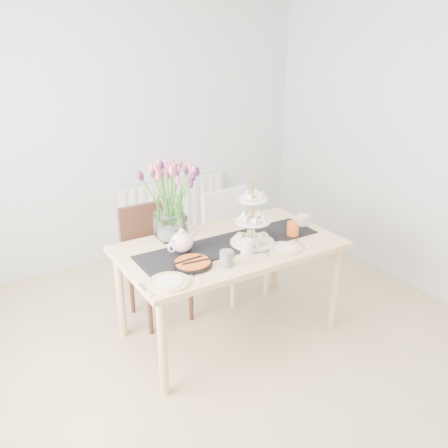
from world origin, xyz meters
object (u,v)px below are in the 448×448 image
cake_stand (253,227)px  cream_jug (303,220)px  radiator (173,208)px  chair_brown (154,253)px  mug_orange (293,229)px  dining_table (229,254)px  mug_white (247,246)px  teapot (182,242)px  plate_right (285,249)px  mug_grey (226,258)px  chair_white (232,234)px  tulip_vase (169,189)px  tart_tin (193,264)px  plate_left (169,282)px

cake_stand → cream_jug: 0.57m
radiator → cake_stand: (-0.20, -1.76, 0.44)m
chair_brown → mug_orange: 1.13m
dining_table → mug_white: mug_white is taller
teapot → plate_right: (0.65, -0.34, -0.07)m
mug_grey → mug_white: size_ratio=1.03×
teapot → cream_jug: teapot is taller
chair_white → tulip_vase: (-0.70, -0.23, 0.60)m
tart_tin → radiator: bearing=68.3°
radiator → dining_table: 1.73m
plate_right → cream_jug: bearing=35.1°
plate_left → plate_right: 0.92m
cake_stand → plate_left: cake_stand is taller
dining_table → radiator: bearing=78.4°
radiator → chair_brown: bearing=-122.3°
cream_jug → plate_right: cream_jug is taller
mug_white → radiator: bearing=111.1°
chair_white → tart_tin: 1.09m
chair_brown → tulip_vase: bearing=-78.7°
teapot → plate_right: teapot is taller
chair_white → plate_right: 0.88m
chair_brown → plate_left: 0.93m
cream_jug → radiator: bearing=113.2°
cake_stand → mug_white: bearing=-138.0°
teapot → chair_white: bearing=14.6°
radiator → chair_white: chair_white is taller
teapot → plate_right: 0.74m
cream_jug → tart_tin: (-1.09, -0.17, -0.03)m
tulip_vase → mug_white: size_ratio=6.69×
chair_brown → plate_right: size_ratio=3.90×
mug_grey → mug_white: mug_grey is taller
cake_stand → plate_right: (0.15, -0.20, -0.13)m
cake_stand → cream_jug: size_ratio=5.22×
radiator → mug_orange: 1.84m
cream_jug → mug_grey: 0.94m
dining_table → cake_stand: 0.27m
tart_tin → plate_left: tart_tin is taller
tulip_vase → plate_right: bearing=-45.7°
radiator → mug_white: mug_white is taller
cake_stand → mug_orange: bearing=-5.9°
plate_right → teapot: bearing=152.6°
chair_white → plate_left: bearing=-141.9°
dining_table → plate_left: (-0.62, -0.29, 0.08)m
dining_table → mug_grey: (-0.20, -0.28, 0.13)m
chair_white → mug_orange: size_ratio=8.33×
tulip_vase → cream_jug: bearing=-18.4°
chair_brown → cake_stand: (0.51, -0.65, 0.34)m
tulip_vase → cake_stand: tulip_vase is taller
chair_brown → mug_grey: chair_brown is taller
radiator → tulip_vase: 1.64m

